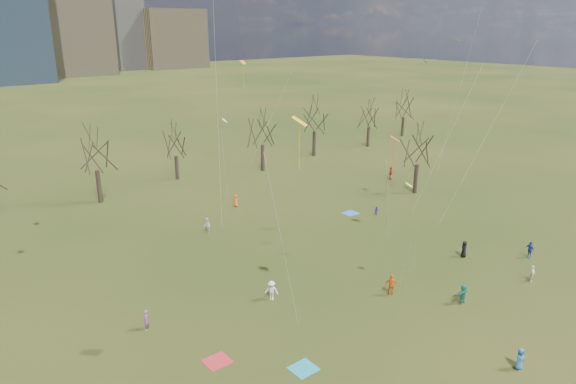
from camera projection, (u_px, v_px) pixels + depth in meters
ground at (391, 322)px, 37.67m from camera, size 500.00×500.00×0.00m
bare_tree_row at (159, 150)px, 63.22m from camera, size 113.04×29.80×9.50m
blanket_teal at (304, 369)px, 32.53m from camera, size 1.60×1.50×0.03m
blanket_navy at (350, 213)px, 59.33m from camera, size 1.60×1.50×0.03m
blanket_crimson at (217, 361)px, 33.24m from camera, size 1.60×1.50×0.03m
person_0 at (520, 359)px, 32.30m from camera, size 0.75×0.51×1.48m
person_1 at (532, 273)px, 43.42m from camera, size 0.62×0.51×1.45m
person_4 at (392, 285)px, 41.17m from camera, size 0.99×1.08×1.77m
person_5 at (463, 294)px, 39.95m from camera, size 1.51×0.52×1.62m
person_6 at (464, 249)px, 47.98m from camera, size 0.92×0.88×1.59m
person_7 at (146, 320)px, 36.50m from camera, size 0.59×0.67×1.54m
person_8 at (377, 211)px, 58.39m from camera, size 0.67×0.68×1.11m
person_9 at (272, 290)px, 40.47m from camera, size 1.17×1.18×1.63m
person_10 at (391, 173)px, 72.07m from camera, size 1.12×0.92×1.78m
person_12 at (236, 201)px, 61.27m from camera, size 0.48×0.74×1.50m
person_14 at (207, 226)px, 53.44m from camera, size 0.88×0.99×1.69m
person_16 at (530, 250)px, 47.81m from camera, size 0.63×1.03×1.63m
kites_airborne at (304, 112)px, 45.26m from camera, size 63.90×40.37×29.54m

